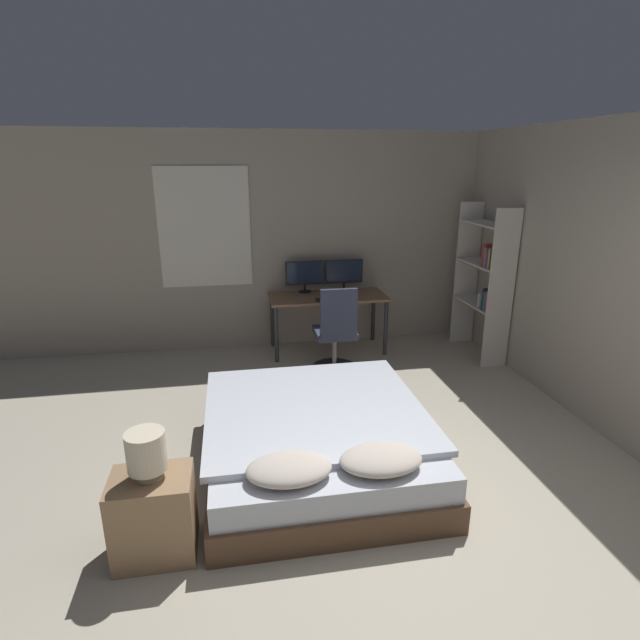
{
  "coord_description": "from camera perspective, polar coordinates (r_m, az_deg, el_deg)",
  "views": [
    {
      "loc": [
        -1.04,
        -2.24,
        2.33
      ],
      "look_at": [
        -0.16,
        2.64,
        0.75
      ],
      "focal_mm": 28.0,
      "sensor_mm": 36.0,
      "label": 1
    }
  ],
  "objects": [
    {
      "name": "wall_back",
      "position": [
        6.48,
        -1.02,
        9.0
      ],
      "size": [
        12.0,
        0.08,
        2.7
      ],
      "color": "#9E9384",
      "rests_on": "ground_plane"
    },
    {
      "name": "ground_plane",
      "position": [
        3.4,
        11.82,
        -26.14
      ],
      "size": [
        20.0,
        20.0,
        0.0
      ],
      "primitive_type": "plane",
      "color": "#B2A893"
    },
    {
      "name": "keyboard",
      "position": [
        6.03,
        1.3,
        2.36
      ],
      "size": [
        0.38,
        0.13,
        0.02
      ],
      "color": "black",
      "rests_on": "desk"
    },
    {
      "name": "wall_side_right",
      "position": [
        5.02,
        29.88,
        4.05
      ],
      "size": [
        0.06,
        12.0,
        2.7
      ],
      "color": "#9E9384",
      "rests_on": "ground_plane"
    },
    {
      "name": "desk",
      "position": [
        6.27,
        0.89,
        2.05
      ],
      "size": [
        1.46,
        0.66,
        0.73
      ],
      "color": "#846042",
      "rests_on": "ground_plane"
    },
    {
      "name": "office_chair",
      "position": [
        5.68,
        1.8,
        -2.07
      ],
      "size": [
        0.52,
        0.52,
        1.02
      ],
      "color": "black",
      "rests_on": "ground_plane"
    },
    {
      "name": "bookshelf",
      "position": [
        6.3,
        18.61,
        4.75
      ],
      "size": [
        0.31,
        0.9,
        1.85
      ],
      "color": "beige",
      "rests_on": "ground_plane"
    },
    {
      "name": "bed",
      "position": [
        4.06,
        -0.36,
        -13.43
      ],
      "size": [
        1.72,
        1.96,
        0.54
      ],
      "color": "brown",
      "rests_on": "ground_plane"
    },
    {
      "name": "monitor_left",
      "position": [
        6.37,
        -1.76,
        5.25
      ],
      "size": [
        0.49,
        0.16,
        0.4
      ],
      "color": "black",
      "rests_on": "desk"
    },
    {
      "name": "bedside_lamp",
      "position": [
        3.17,
        -19.25,
        -14.02
      ],
      "size": [
        0.23,
        0.23,
        0.3
      ],
      "color": "gray",
      "rests_on": "nightstand"
    },
    {
      "name": "nightstand",
      "position": [
        3.42,
        -18.44,
        -20.48
      ],
      "size": [
        0.48,
        0.37,
        0.54
      ],
      "color": "#997551",
      "rests_on": "ground_plane"
    },
    {
      "name": "computer_mouse",
      "position": [
        6.09,
        3.88,
        2.56
      ],
      "size": [
        0.07,
        0.05,
        0.04
      ],
      "color": "black",
      "rests_on": "desk"
    },
    {
      "name": "monitor_right",
      "position": [
        6.46,
        2.76,
        5.42
      ],
      "size": [
        0.49,
        0.16,
        0.4
      ],
      "color": "black",
      "rests_on": "desk"
    }
  ]
}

